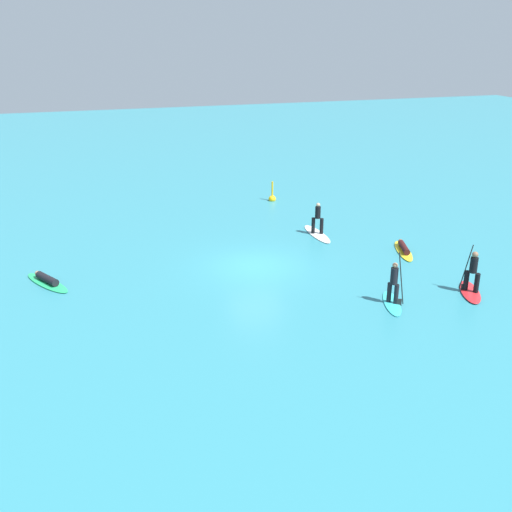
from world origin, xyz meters
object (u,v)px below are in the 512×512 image
at_px(surfer_on_yellow_board, 403,249).
at_px(surfer_on_red_board, 471,283).
at_px(surfer_on_green_board, 47,281).
at_px(marker_buoy, 272,198).
at_px(surfer_on_white_board, 317,227).
at_px(surfer_on_teal_board, 393,292).

xyz_separation_m(surfer_on_yellow_board, surfer_on_red_board, (0.09, -5.29, 0.33)).
bearing_deg(surfer_on_green_board, marker_buoy, -84.51).
distance_m(surfer_on_white_board, surfer_on_green_board, 14.11).
height_order(surfer_on_white_board, surfer_on_green_board, surfer_on_white_board).
distance_m(surfer_on_green_board, surfer_on_teal_board, 14.81).
distance_m(surfer_on_yellow_board, surfer_on_red_board, 5.30).
bearing_deg(surfer_on_white_board, marker_buoy, -178.62).
bearing_deg(surfer_on_green_board, surfer_on_yellow_board, -123.61).
relative_size(surfer_on_white_board, surfer_on_teal_board, 1.28).
relative_size(surfer_on_white_board, surfer_on_yellow_board, 1.05).
distance_m(surfer_on_teal_board, marker_buoy, 16.14).
relative_size(surfer_on_green_board, surfer_on_teal_board, 1.23).
bearing_deg(surfer_on_red_board, surfer_on_white_board, 44.99).
xyz_separation_m(surfer_on_yellow_board, marker_buoy, (-3.22, 10.86, 0.05)).
xyz_separation_m(surfer_on_white_board, surfer_on_red_board, (3.18, -9.00, 0.07)).
height_order(surfer_on_red_board, marker_buoy, surfer_on_red_board).
bearing_deg(surfer_on_green_board, surfer_on_white_board, -109.20).
xyz_separation_m(surfer_on_red_board, surfer_on_green_board, (-17.05, 6.38, -0.33)).
bearing_deg(surfer_on_white_board, surfer_on_yellow_board, 40.16).
height_order(surfer_on_yellow_board, surfer_on_red_board, surfer_on_red_board).
bearing_deg(surfer_on_yellow_board, surfer_on_red_board, -160.79).
bearing_deg(marker_buoy, surfer_on_red_board, -78.42).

